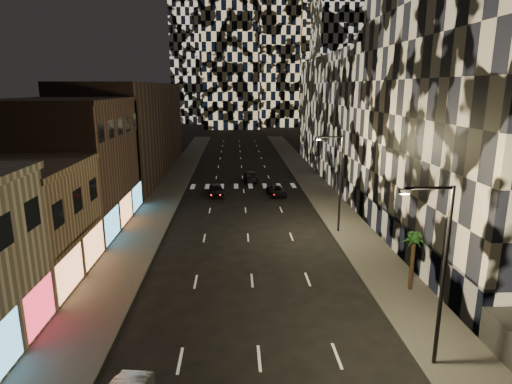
{
  "coord_description": "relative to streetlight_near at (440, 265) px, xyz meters",
  "views": [
    {
      "loc": [
        -1.11,
        -8.05,
        13.4
      ],
      "look_at": [
        0.39,
        22.04,
        6.0
      ],
      "focal_mm": 30.0,
      "sensor_mm": 36.0,
      "label": 1
    }
  ],
  "objects": [
    {
      "name": "palm_tree",
      "position": [
        2.24,
        7.88,
        -1.88
      ],
      "size": [
        2.05,
        2.04,
        4.03
      ],
      "color": "#47331E",
      "rests_on": "sidewalk_right"
    },
    {
      "name": "sidewalk_right",
      "position": [
        1.65,
        40.0,
        -5.28
      ],
      "size": [
        4.0,
        120.0,
        0.15
      ],
      "primitive_type": "cube",
      "color": "#47443F",
      "rests_on": "ground"
    },
    {
      "name": "retail_filler_left",
      "position": [
        -25.35,
        50.0,
        1.65
      ],
      "size": [
        10.0,
        40.0,
        14.0
      ],
      "primitive_type": "cube",
      "color": "#4B352A",
      "rests_on": "ground"
    },
    {
      "name": "curb_left",
      "position": [
        -16.25,
        40.0,
        -5.28
      ],
      "size": [
        0.2,
        120.0,
        0.15
      ],
      "primitive_type": "cube",
      "color": "#4C4C47",
      "rests_on": "ground"
    },
    {
      "name": "streetlight_far",
      "position": [
        0.0,
        20.0,
        0.0
      ],
      "size": [
        2.55,
        0.25,
        9.0
      ],
      "color": "black",
      "rests_on": "sidewalk_right"
    },
    {
      "name": "retail_tan",
      "position": [
        -25.35,
        11.0,
        -1.35
      ],
      "size": [
        10.0,
        10.0,
        8.0
      ],
      "primitive_type": "cube",
      "color": "#896D52",
      "rests_on": "ground"
    },
    {
      "name": "midrise_filler_right",
      "position": [
        11.65,
        47.0,
        3.65
      ],
      "size": [
        16.0,
        40.0,
        18.0
      ],
      "primitive_type": "cube",
      "color": "#232326",
      "rests_on": "ground"
    },
    {
      "name": "car_dark_oncoming",
      "position": [
        -7.23,
        43.12,
        -4.62
      ],
      "size": [
        2.28,
        5.16,
        1.47
      ],
      "primitive_type": "imported",
      "rotation": [
        0.0,
        0.0,
        3.18
      ],
      "color": "black",
      "rests_on": "ground"
    },
    {
      "name": "car_dark_midlane",
      "position": [
        -11.85,
        34.64,
        -4.6
      ],
      "size": [
        2.35,
        4.6,
        1.5
      ],
      "primitive_type": "imported",
      "rotation": [
        0.0,
        0.0,
        0.14
      ],
      "color": "black",
      "rests_on": "ground"
    },
    {
      "name": "car_dark_rightlane",
      "position": [
        -4.25,
        34.38,
        -4.75
      ],
      "size": [
        2.54,
        4.53,
        1.2
      ],
      "primitive_type": "imported",
      "rotation": [
        0.0,
        0.0,
        0.13
      ],
      "color": "black",
      "rests_on": "ground"
    },
    {
      "name": "curb_right",
      "position": [
        -0.45,
        40.0,
        -5.28
      ],
      "size": [
        0.2,
        120.0,
        0.15
      ],
      "primitive_type": "cube",
      "color": "#4C4C47",
      "rests_on": "ground"
    },
    {
      "name": "midrise_base",
      "position": [
        3.95,
        14.5,
        -3.85
      ],
      "size": [
        0.6,
        25.0,
        3.0
      ],
      "primitive_type": "cube",
      "color": "#383838",
      "rests_on": "ground"
    },
    {
      "name": "retail_brown",
      "position": [
        -25.35,
        23.5,
        0.65
      ],
      "size": [
        10.0,
        15.0,
        12.0
      ],
      "primitive_type": "cube",
      "color": "#4B352A",
      "rests_on": "ground"
    },
    {
      "name": "midrise_right",
      "position": [
        11.65,
        14.5,
        5.65
      ],
      "size": [
        16.0,
        25.0,
        22.0
      ],
      "primitive_type": "cube",
      "color": "#232326",
      "rests_on": "ground"
    },
    {
      "name": "sidewalk_left",
      "position": [
        -18.35,
        40.0,
        -5.28
      ],
      "size": [
        4.0,
        120.0,
        0.15
      ],
      "primitive_type": "cube",
      "color": "#47443F",
      "rests_on": "ground"
    },
    {
      "name": "streetlight_near",
      "position": [
        0.0,
        0.0,
        0.0
      ],
      "size": [
        2.55,
        0.25,
        9.0
      ],
      "color": "black",
      "rests_on": "sidewalk_right"
    }
  ]
}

